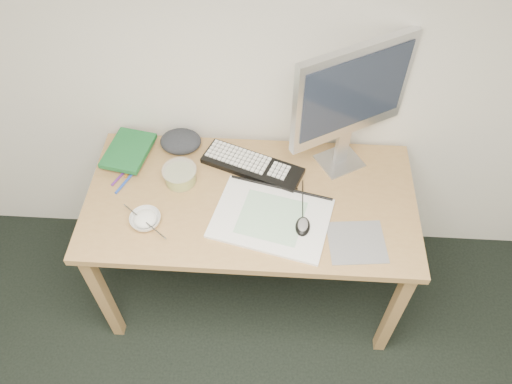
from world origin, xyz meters
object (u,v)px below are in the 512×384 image
(desk, at_px, (251,210))
(rice_bowl, at_px, (146,220))
(sketchpad, at_px, (271,218))
(monitor, at_px, (352,96))
(keyboard, at_px, (252,166))

(desk, height_order, rice_bowl, rice_bowl)
(rice_bowl, bearing_deg, sketchpad, 5.54)
(desk, distance_m, rice_bowl, 0.45)
(monitor, distance_m, rice_bowl, 0.96)
(sketchpad, height_order, rice_bowl, rice_bowl)
(keyboard, bearing_deg, sketchpad, -50.09)
(sketchpad, bearing_deg, keyboard, 122.28)
(desk, relative_size, sketchpad, 3.02)
(monitor, height_order, rice_bowl, monitor)
(sketchpad, distance_m, keyboard, 0.29)
(keyboard, distance_m, rice_bowl, 0.53)
(sketchpad, xyz_separation_m, keyboard, (-0.10, 0.28, 0.01))
(keyboard, bearing_deg, desk, -67.64)
(desk, bearing_deg, sketchpad, -48.88)
(desk, xyz_separation_m, keyboard, (-0.00, 0.17, 0.10))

